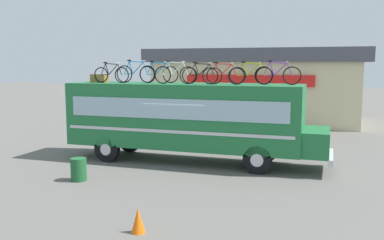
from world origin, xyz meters
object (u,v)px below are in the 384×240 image
at_px(rooftop_bicycle_3, 159,74).
at_px(rooftop_bicycle_6, 223,75).
at_px(traffic_cone, 138,220).
at_px(luggage_bag_1, 100,78).
at_px(rooftop_bicycle_2, 136,73).
at_px(trash_bin, 79,169).
at_px(rooftop_bicycle_7, 251,75).
at_px(rooftop_bicycle_1, 111,74).
at_px(rooftop_bicycle_5, 202,75).
at_px(rooftop_bicycle_4, 175,74).
at_px(bus, 187,117).
at_px(rooftop_bicycle_8, 278,75).

xyz_separation_m(rooftop_bicycle_3, rooftop_bicycle_6, (2.90, -0.52, -0.02)).
bearing_deg(traffic_cone, luggage_bag_1, 125.54).
height_order(rooftop_bicycle_2, rooftop_bicycle_3, rooftop_bicycle_2).
bearing_deg(trash_bin, rooftop_bicycle_7, 37.61).
bearing_deg(luggage_bag_1, trash_bin, -70.97).
distance_m(rooftop_bicycle_1, rooftop_bicycle_2, 1.04).
relative_size(rooftop_bicycle_2, traffic_cone, 2.92).
xyz_separation_m(rooftop_bicycle_5, traffic_cone, (0.64, -7.32, -3.28)).
height_order(rooftop_bicycle_5, rooftop_bicycle_7, rooftop_bicycle_7).
distance_m(rooftop_bicycle_1, rooftop_bicycle_4, 2.89).
xyz_separation_m(bus, rooftop_bicycle_8, (3.58, 0.12, 1.73)).
distance_m(luggage_bag_1, rooftop_bicycle_6, 5.53).
bearing_deg(traffic_cone, rooftop_bicycle_8, 73.01).
relative_size(bus, rooftop_bicycle_3, 6.06).
height_order(luggage_bag_1, rooftop_bicycle_6, rooftop_bicycle_6).
height_order(bus, rooftop_bicycle_7, rooftop_bicycle_7).
height_order(bus, rooftop_bicycle_6, rooftop_bicycle_6).
relative_size(rooftop_bicycle_4, trash_bin, 2.24).
xyz_separation_m(rooftop_bicycle_3, rooftop_bicycle_7, (3.89, -0.10, -0.01)).
bearing_deg(rooftop_bicycle_6, rooftop_bicycle_5, 166.69).
distance_m(rooftop_bicycle_4, rooftop_bicycle_5, 1.06).
distance_m(rooftop_bicycle_4, rooftop_bicycle_6, 1.94).
bearing_deg(rooftop_bicycle_3, rooftop_bicycle_7, -1.45).
relative_size(luggage_bag_1, rooftop_bicycle_4, 0.39).
bearing_deg(luggage_bag_1, rooftop_bicycle_6, -2.43).
relative_size(rooftop_bicycle_2, rooftop_bicycle_6, 1.06).
bearing_deg(bus, rooftop_bicycle_3, 171.02).
xyz_separation_m(rooftop_bicycle_5, rooftop_bicycle_8, (2.94, 0.21, 0.02)).
height_order(rooftop_bicycle_4, rooftop_bicycle_8, rooftop_bicycle_4).
distance_m(rooftop_bicycle_5, rooftop_bicycle_7, 1.93).
height_order(bus, trash_bin, bus).
relative_size(rooftop_bicycle_3, trash_bin, 2.23).
bearing_deg(rooftop_bicycle_8, luggage_bag_1, -178.56).
height_order(rooftop_bicycle_2, traffic_cone, rooftop_bicycle_2).
bearing_deg(rooftop_bicycle_6, rooftop_bicycle_3, 169.86).
bearing_deg(rooftop_bicycle_2, traffic_cone, -64.36).
distance_m(luggage_bag_1, rooftop_bicycle_4, 3.61).
height_order(rooftop_bicycle_6, trash_bin, rooftop_bicycle_6).
bearing_deg(rooftop_bicycle_7, rooftop_bicycle_2, -178.33).
distance_m(rooftop_bicycle_8, trash_bin, 8.07).
relative_size(rooftop_bicycle_2, rooftop_bicycle_8, 1.02).
bearing_deg(trash_bin, luggage_bag_1, 109.03).
height_order(rooftop_bicycle_2, rooftop_bicycle_4, rooftop_bicycle_2).
bearing_deg(luggage_bag_1, rooftop_bicycle_5, -0.20).
distance_m(rooftop_bicycle_4, rooftop_bicycle_7, 2.97).
bearing_deg(luggage_bag_1, rooftop_bicycle_3, 6.17).
height_order(rooftop_bicycle_1, trash_bin, rooftop_bicycle_1).
height_order(rooftop_bicycle_6, rooftop_bicycle_7, rooftop_bicycle_7).
height_order(rooftop_bicycle_2, rooftop_bicycle_5, rooftop_bicycle_2).
distance_m(bus, rooftop_bicycle_6, 2.33).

